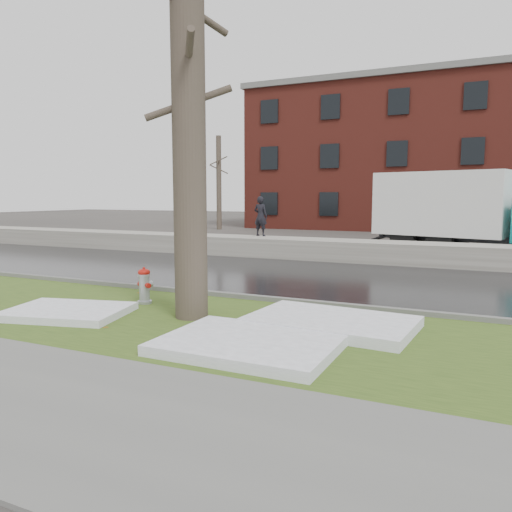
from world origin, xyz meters
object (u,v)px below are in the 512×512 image
at_px(tree, 189,108).
at_px(worker, 261,216).
at_px(fire_hydrant, 144,284).
at_px(box_truck, 469,210).

relative_size(tree, worker, 4.89).
bearing_deg(tree, fire_hydrant, 158.35).
relative_size(box_truck, worker, 6.36).
xyz_separation_m(tree, box_truck, (4.33, 13.93, -2.16)).
bearing_deg(fire_hydrant, box_truck, 85.82).
bearing_deg(worker, box_truck, -147.55).
relative_size(fire_hydrant, worker, 0.50).
distance_m(fire_hydrant, box_truck, 14.61).
height_order(fire_hydrant, worker, worker).
distance_m(fire_hydrant, tree, 3.86).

